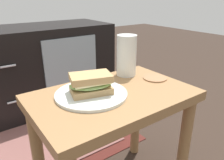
{
  "coord_description": "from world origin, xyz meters",
  "views": [
    {
      "loc": [
        -0.41,
        -0.56,
        0.78
      ],
      "look_at": [
        -0.01,
        0.0,
        0.51
      ],
      "focal_mm": 35.18,
      "sensor_mm": 36.0,
      "label": 1
    }
  ],
  "objects_px": {
    "plate": "(91,94)",
    "beer_glass": "(126,57)",
    "coaster": "(155,78)",
    "tv_cabinet": "(43,67)",
    "sandwich_front": "(91,84)"
  },
  "relations": [
    {
      "from": "tv_cabinet",
      "to": "plate",
      "type": "height_order",
      "value": "tv_cabinet"
    },
    {
      "from": "plate",
      "to": "coaster",
      "type": "bearing_deg",
      "value": -2.9
    },
    {
      "from": "sandwich_front",
      "to": "coaster",
      "type": "xyz_separation_m",
      "value": [
        0.29,
        -0.01,
        -0.04
      ]
    },
    {
      "from": "tv_cabinet",
      "to": "coaster",
      "type": "bearing_deg",
      "value": -80.76
    },
    {
      "from": "plate",
      "to": "sandwich_front",
      "type": "bearing_deg",
      "value": 90.0
    },
    {
      "from": "tv_cabinet",
      "to": "sandwich_front",
      "type": "xyz_separation_m",
      "value": [
        -0.14,
        -0.92,
        0.21
      ]
    },
    {
      "from": "beer_glass",
      "to": "coaster",
      "type": "xyz_separation_m",
      "value": [
        0.07,
        -0.1,
        -0.08
      ]
    },
    {
      "from": "tv_cabinet",
      "to": "coaster",
      "type": "height_order",
      "value": "tv_cabinet"
    },
    {
      "from": "tv_cabinet",
      "to": "sandwich_front",
      "type": "height_order",
      "value": "tv_cabinet"
    },
    {
      "from": "beer_glass",
      "to": "coaster",
      "type": "distance_m",
      "value": 0.15
    },
    {
      "from": "tv_cabinet",
      "to": "sandwich_front",
      "type": "distance_m",
      "value": 0.95
    },
    {
      "from": "tv_cabinet",
      "to": "sandwich_front",
      "type": "relative_size",
      "value": 5.87
    },
    {
      "from": "sandwich_front",
      "to": "beer_glass",
      "type": "height_order",
      "value": "beer_glass"
    },
    {
      "from": "plate",
      "to": "beer_glass",
      "type": "relative_size",
      "value": 1.45
    },
    {
      "from": "tv_cabinet",
      "to": "beer_glass",
      "type": "height_order",
      "value": "beer_glass"
    }
  ]
}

